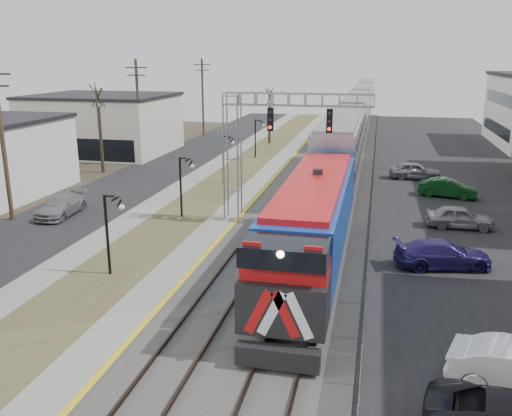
% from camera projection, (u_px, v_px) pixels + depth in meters
% --- Properties ---
extents(street_west, '(7.00, 120.00, 0.04)m').
position_uv_depth(street_west, '(124.00, 187.00, 43.83)').
color(street_west, black).
rests_on(street_west, ground).
extents(sidewalk, '(2.00, 120.00, 0.08)m').
position_uv_depth(sidewalk, '(177.00, 190.00, 42.87)').
color(sidewalk, gray).
rests_on(sidewalk, ground).
extents(grass_median, '(4.00, 120.00, 0.06)m').
position_uv_depth(grass_median, '(213.00, 192.00, 42.24)').
color(grass_median, '#474927').
rests_on(grass_median, ground).
extents(platform, '(2.00, 120.00, 0.24)m').
position_uv_depth(platform, '(250.00, 193.00, 41.59)').
color(platform, gray).
rests_on(platform, ground).
extents(ballast_bed, '(8.00, 120.00, 0.20)m').
position_uv_depth(ballast_bed, '(315.00, 197.00, 40.54)').
color(ballast_bed, '#595651').
rests_on(ballast_bed, ground).
extents(parking_lot, '(16.00, 120.00, 0.04)m').
position_uv_depth(parking_lot, '(486.00, 207.00, 38.03)').
color(parking_lot, black).
rests_on(parking_lot, ground).
extents(platform_edge, '(0.24, 120.00, 0.01)m').
position_uv_depth(platform_edge, '(262.00, 192.00, 41.37)').
color(platform_edge, gold).
rests_on(platform_edge, platform).
extents(track_near, '(1.58, 120.00, 0.15)m').
position_uv_depth(track_near, '(289.00, 193.00, 40.91)').
color(track_near, '#2D2119').
rests_on(track_near, ballast_bed).
extents(track_far, '(1.58, 120.00, 0.15)m').
position_uv_depth(track_far, '(336.00, 195.00, 40.17)').
color(track_far, '#2D2119').
rests_on(track_far, ballast_bed).
extents(train, '(3.00, 108.65, 5.33)m').
position_uv_depth(train, '(356.00, 115.00, 69.65)').
color(train, '#143FAA').
rests_on(train, ground).
extents(signal_gantry, '(9.00, 1.07, 8.15)m').
position_uv_depth(signal_gantry, '(259.00, 135.00, 33.06)').
color(signal_gantry, gray).
rests_on(signal_gantry, ground).
extents(lampposts, '(0.14, 62.14, 4.00)m').
position_uv_depth(lampposts, '(110.00, 234.00, 26.01)').
color(lampposts, black).
rests_on(lampposts, ground).
extents(utility_poles, '(0.28, 80.28, 10.00)m').
position_uv_depth(utility_poles, '(3.00, 143.00, 33.72)').
color(utility_poles, '#4C3823').
rests_on(utility_poles, ground).
extents(fence, '(0.04, 120.00, 1.60)m').
position_uv_depth(fence, '(373.00, 190.00, 39.46)').
color(fence, gray).
rests_on(fence, ground).
extents(bare_trees, '(12.30, 42.30, 5.95)m').
position_uv_depth(bare_trees, '(130.00, 146.00, 47.02)').
color(bare_trees, '#382D23').
rests_on(bare_trees, ground).
extents(car_lot_d, '(5.03, 2.87, 1.37)m').
position_uv_depth(car_lot_d, '(443.00, 255.00, 26.95)').
color(car_lot_d, '#201753').
rests_on(car_lot_d, ground).
extents(car_lot_e, '(4.01, 1.62, 1.37)m').
position_uv_depth(car_lot_e, '(460.00, 218.00, 33.18)').
color(car_lot_e, gray).
rests_on(car_lot_e, ground).
extents(car_lot_f, '(4.38, 2.26, 1.38)m').
position_uv_depth(car_lot_f, '(448.00, 189.00, 40.48)').
color(car_lot_f, '#0B3B14').
rests_on(car_lot_f, ground).
extents(car_street_b, '(2.17, 4.71, 1.33)m').
position_uv_depth(car_street_b, '(61.00, 206.00, 35.79)').
color(car_street_b, gray).
rests_on(car_street_b, ground).
extents(car_lot_g, '(4.35, 1.87, 1.46)m').
position_uv_depth(car_lot_g, '(415.00, 171.00, 46.46)').
color(car_lot_g, slate).
rests_on(car_lot_g, ground).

